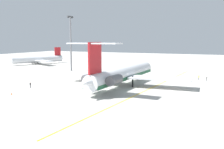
% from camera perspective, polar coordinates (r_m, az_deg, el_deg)
% --- Properties ---
extents(ground, '(369.83, 369.83, 0.00)m').
position_cam_1_polar(ground, '(71.92, 11.82, -3.64)').
color(ground, '#B7B5AD').
extents(main_jetliner, '(45.94, 40.90, 13.40)m').
position_cam_1_polar(main_jetliner, '(77.50, 2.26, 0.08)').
color(main_jetliner, silver).
rests_on(main_jetliner, ground).
extents(airliner_mid_right, '(29.52, 29.84, 9.38)m').
position_cam_1_polar(airliner_mid_right, '(152.69, -16.45, 3.24)').
color(airliner_mid_right, silver).
rests_on(airliner_mid_right, ground).
extents(ground_crew_near_nose, '(0.35, 0.32, 1.74)m').
position_cam_1_polar(ground_crew_near_nose, '(104.12, -4.44, 0.63)').
color(ground_crew_near_nose, black).
rests_on(ground_crew_near_nose, ground).
extents(ground_crew_near_tail, '(0.28, 0.44, 1.76)m').
position_cam_1_polar(ground_crew_near_tail, '(78.44, -17.66, -2.07)').
color(ground_crew_near_tail, black).
rests_on(ground_crew_near_tail, ground).
extents(ground_crew_portside, '(0.40, 0.29, 1.79)m').
position_cam_1_polar(ground_crew_portside, '(94.62, 18.71, -0.46)').
color(ground_crew_portside, black).
rests_on(ground_crew_portside, ground).
extents(ground_crew_starboard, '(0.41, 0.27, 1.68)m').
position_cam_1_polar(ground_crew_starboard, '(92.36, 20.26, -0.77)').
color(ground_crew_starboard, black).
rests_on(ground_crew_starboard, ground).
extents(safety_cone_nose, '(0.40, 0.40, 0.55)m').
position_cam_1_polar(safety_cone_nose, '(70.89, -21.39, -3.95)').
color(safety_cone_nose, '#EA590F').
rests_on(safety_cone_nose, ground).
extents(taxiway_centreline, '(91.28, 6.65, 0.01)m').
position_cam_1_polar(taxiway_centreline, '(76.32, 8.88, -2.90)').
color(taxiway_centreline, gold).
rests_on(taxiway_centreline, ground).
extents(light_mast, '(4.00, 0.70, 24.22)m').
position_cam_1_polar(light_mast, '(116.33, -9.14, 7.34)').
color(light_mast, slate).
rests_on(light_mast, ground).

